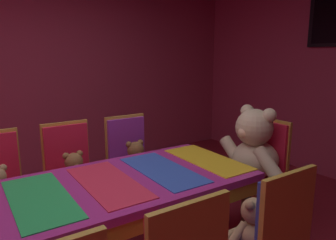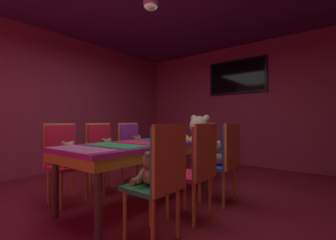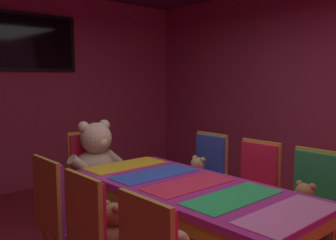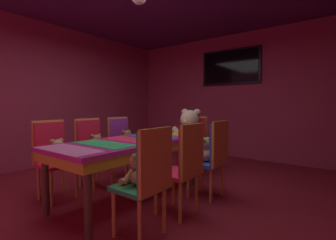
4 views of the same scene
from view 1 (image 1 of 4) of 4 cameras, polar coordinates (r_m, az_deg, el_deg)
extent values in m
cube|color=#99334C|center=(4.52, -24.21, 8.57)|extent=(0.12, 6.40, 2.80)
cube|color=#B22D8C|center=(2.17, -10.69, -11.60)|extent=(0.90, 2.00, 0.05)
cube|color=gold|center=(2.20, -10.62, -13.40)|extent=(0.88, 1.96, 0.10)
cylinder|color=#4C3826|center=(2.52, 13.63, -17.58)|extent=(0.07, 0.07, 0.69)
cylinder|color=#4C3826|center=(3.03, 2.79, -12.06)|extent=(0.07, 0.07, 0.69)
cube|color=green|center=(2.05, -22.00, -12.87)|extent=(0.77, 0.32, 0.01)
cube|color=#E52D4C|center=(2.16, -10.72, -10.92)|extent=(0.77, 0.32, 0.01)
cube|color=blue|center=(2.34, -0.99, -8.88)|extent=(0.77, 0.32, 0.01)
cube|color=yellow|center=(2.58, 7.04, -6.98)|extent=(0.77, 0.32, 0.01)
cylinder|color=gold|center=(2.77, -23.76, -18.65)|extent=(0.04, 0.04, 0.42)
cylinder|color=gold|center=(3.05, -24.86, -15.82)|extent=(0.04, 0.04, 0.42)
sphere|color=tan|center=(2.70, -27.46, -7.61)|extent=(0.06, 0.06, 0.06)
cylinder|color=tan|center=(2.73, -26.22, -11.28)|extent=(0.05, 0.13, 0.12)
cylinder|color=tan|center=(2.67, -26.80, -13.35)|extent=(0.06, 0.14, 0.06)
cube|color=red|center=(2.90, -16.34, -11.61)|extent=(0.40, 0.40, 0.04)
cube|color=red|center=(2.98, -17.68, -5.59)|extent=(0.05, 0.38, 0.50)
cube|color=gold|center=(3.00, -17.80, -5.48)|extent=(0.03, 0.41, 0.55)
cylinder|color=gold|center=(2.91, -11.95, -16.34)|extent=(0.04, 0.04, 0.42)
cylinder|color=gold|center=(2.83, -18.27, -17.59)|extent=(0.04, 0.04, 0.42)
cylinder|color=gold|center=(3.18, -14.16, -13.91)|extent=(0.04, 0.04, 0.42)
cylinder|color=gold|center=(3.11, -19.92, -14.94)|extent=(0.04, 0.04, 0.42)
ellipsoid|color=olive|center=(2.87, -16.46, -9.70)|extent=(0.19, 0.19, 0.15)
sphere|color=olive|center=(2.81, -16.51, -7.19)|extent=(0.15, 0.15, 0.15)
sphere|color=#AE7747|center=(2.76, -16.18, -7.72)|extent=(0.06, 0.06, 0.06)
sphere|color=olive|center=(2.82, -15.57, -5.82)|extent=(0.06, 0.06, 0.06)
sphere|color=olive|center=(2.79, -17.81, -6.15)|extent=(0.06, 0.06, 0.06)
cylinder|color=olive|center=(2.85, -14.39, -9.36)|extent=(0.05, 0.13, 0.13)
cylinder|color=olive|center=(2.80, -18.11, -9.97)|extent=(0.05, 0.13, 0.13)
cylinder|color=olive|center=(2.79, -14.61, -11.34)|extent=(0.07, 0.14, 0.07)
cylinder|color=olive|center=(2.76, -16.62, -11.69)|extent=(0.07, 0.14, 0.07)
cube|color=purple|center=(3.08, -5.87, -9.78)|extent=(0.40, 0.40, 0.04)
cube|color=purple|center=(3.15, -7.51, -4.17)|extent=(0.05, 0.38, 0.50)
cube|color=gold|center=(3.17, -7.68, -4.08)|extent=(0.03, 0.41, 0.55)
cylinder|color=gold|center=(3.12, -1.69, -14.06)|extent=(0.04, 0.04, 0.42)
cylinder|color=gold|center=(2.98, -7.11, -15.44)|extent=(0.04, 0.04, 0.42)
cylinder|color=gold|center=(3.37, -4.63, -12.06)|extent=(0.04, 0.04, 0.42)
cylinder|color=gold|center=(3.24, -9.71, -13.19)|extent=(0.04, 0.04, 0.42)
ellipsoid|color=brown|center=(3.05, -5.92, -7.89)|extent=(0.20, 0.20, 0.16)
sphere|color=brown|center=(2.99, -5.82, -5.39)|extent=(0.16, 0.16, 0.16)
sphere|color=#99663C|center=(2.94, -5.32, -5.88)|extent=(0.06, 0.06, 0.06)
sphere|color=brown|center=(3.01, -4.99, -4.04)|extent=(0.06, 0.06, 0.06)
sphere|color=brown|center=(2.96, -7.03, -4.37)|extent=(0.06, 0.06, 0.06)
cylinder|color=brown|center=(3.05, -3.89, -7.50)|extent=(0.06, 0.14, 0.13)
cylinder|color=brown|center=(2.96, -7.27, -8.16)|extent=(0.06, 0.14, 0.13)
cylinder|color=brown|center=(2.98, -3.81, -9.40)|extent=(0.07, 0.15, 0.07)
cylinder|color=brown|center=(2.93, -5.62, -9.79)|extent=(0.07, 0.15, 0.07)
cube|color=#2D47B2|center=(1.85, 19.94, -16.57)|extent=(0.05, 0.38, 0.50)
cube|color=gold|center=(1.84, 20.50, -16.79)|extent=(0.03, 0.41, 0.55)
ellipsoid|color=tan|center=(2.03, 15.30, -19.02)|extent=(0.19, 0.19, 0.15)
sphere|color=tan|center=(1.97, 15.14, -15.42)|extent=(0.15, 0.15, 0.15)
sphere|color=tan|center=(2.01, 13.98, -15.22)|extent=(0.06, 0.06, 0.06)
sphere|color=tan|center=(1.90, 14.45, -14.58)|extent=(0.06, 0.06, 0.06)
sphere|color=tan|center=(1.98, 16.73, -13.61)|extent=(0.06, 0.06, 0.06)
cylinder|color=tan|center=(1.98, 12.51, -19.16)|extent=(0.05, 0.13, 0.13)
cylinder|color=tan|center=(2.11, 16.27, -17.38)|extent=(0.05, 0.13, 0.13)
cylinder|color=tan|center=(2.09, 11.57, -19.42)|extent=(0.06, 0.14, 0.06)
cylinder|color=tan|center=(2.16, 13.56, -18.52)|extent=(0.06, 0.14, 0.06)
cube|color=red|center=(3.07, 15.16, -10.27)|extent=(0.40, 0.40, 0.04)
cube|color=red|center=(3.11, 17.63, -4.83)|extent=(0.38, 0.05, 0.50)
cube|color=gold|center=(3.13, 17.88, -4.76)|extent=(0.41, 0.03, 0.55)
cylinder|color=gold|center=(3.18, 19.12, -14.21)|extent=(0.04, 0.04, 0.42)
cylinder|color=gold|center=(2.96, 15.18, -16.04)|extent=(0.04, 0.04, 0.42)
cylinder|color=gold|center=(3.36, 14.71, -12.48)|extent=(0.04, 0.04, 0.42)
cylinder|color=gold|center=(3.15, 10.70, -14.02)|extent=(0.04, 0.04, 0.42)
ellipsoid|color=beige|center=(3.00, 15.36, -6.71)|extent=(0.41, 0.41, 0.33)
sphere|color=beige|center=(2.90, 15.20, -1.29)|extent=(0.33, 0.33, 0.33)
sphere|color=#FDDCAD|center=(2.82, 13.67, -2.07)|extent=(0.12, 0.12, 0.12)
sphere|color=beige|center=(2.82, 17.69, 0.79)|extent=(0.12, 0.12, 0.12)
sphere|color=beige|center=(2.98, 14.02, 1.55)|extent=(0.12, 0.12, 0.12)
cylinder|color=beige|center=(2.80, 17.41, -7.42)|extent=(0.29, 0.11, 0.27)
cylinder|color=beige|center=(3.06, 11.46, -5.49)|extent=(0.29, 0.11, 0.27)
cylinder|color=beige|center=(2.78, 13.24, -10.50)|extent=(0.31, 0.14, 0.14)
cylinder|color=beige|center=(2.92, 10.12, -9.26)|extent=(0.31, 0.14, 0.14)
camera|label=2|loc=(1.40, -126.47, -30.86)|focal=24.21mm
camera|label=3|loc=(4.01, -51.61, 7.21)|focal=39.45mm
camera|label=4|loc=(1.45, -134.05, -24.33)|focal=25.55mm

